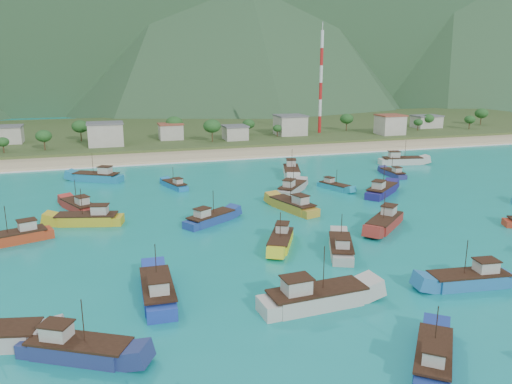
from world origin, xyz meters
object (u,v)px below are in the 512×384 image
object	(u,v)px
boat_1	(78,350)
boat_30	(291,172)
boat_16	(470,280)
boat_2	(158,292)
boat_7	(315,298)
boat_9	(393,174)
boat_5	(79,207)
boat_15	(281,241)
boat_23	(292,189)
boat_22	(14,238)
boat_27	(382,191)
boat_8	(175,186)
boat_12	(210,219)
boat_25	(88,220)
boat_13	(401,161)
boat_29	(97,177)
radio_tower	(321,83)
boat_31	(341,248)
boat_26	(293,206)
boat_18	(334,187)
boat_4	(433,359)
boat_14	(385,223)

from	to	relation	value
boat_1	boat_30	world-z (taller)	boat_30
boat_16	boat_2	bearing A→B (deg)	84.96
boat_7	boat_9	world-z (taller)	boat_7
boat_9	boat_30	size ratio (longest dim) A/B	0.69
boat_5	boat_15	bearing A→B (deg)	-69.13
boat_5	boat_23	distance (m)	45.61
boat_22	boat_27	xyz separation A→B (m)	(73.07, 9.37, 0.06)
boat_15	boat_22	xyz separation A→B (m)	(-40.76, 14.02, 0.11)
boat_8	boat_16	world-z (taller)	boat_16
boat_2	boat_5	size ratio (longest dim) A/B	1.10
boat_12	boat_25	world-z (taller)	boat_25
boat_13	boat_29	bearing A→B (deg)	-82.11
radio_tower	boat_31	bearing A→B (deg)	-112.84
boat_12	boat_29	bearing A→B (deg)	172.64
boat_2	boat_27	xyz separation A→B (m)	(53.19, 36.59, -0.03)
boat_23	boat_26	world-z (taller)	boat_26
boat_2	boat_25	xyz separation A→B (m)	(-8.59, 33.68, -0.03)
boat_12	boat_1	bearing A→B (deg)	-61.94
boat_27	boat_30	distance (m)	27.30
boat_27	boat_29	xyz separation A→B (m)	(-60.16, 32.93, 0.05)
boat_15	boat_31	bearing A→B (deg)	169.62
boat_15	boat_18	distance (m)	39.96
boat_9	boat_5	bearing A→B (deg)	-172.03
boat_13	boat_31	distance (m)	76.32
boat_1	boat_18	distance (m)	77.50
boat_7	boat_9	xyz separation A→B (m)	(48.66, 60.33, -0.46)
boat_27	boat_9	bearing A→B (deg)	101.22
boat_29	boat_9	bearing A→B (deg)	-72.99
boat_1	boat_13	xyz separation A→B (m)	(86.31, 76.37, 0.12)
boat_7	boat_8	distance (m)	64.60
boat_8	boat_1	bearing A→B (deg)	-124.72
boat_16	boat_26	size ratio (longest dim) A/B	0.95
boat_7	boat_27	size ratio (longest dim) A/B	1.19
boat_5	boat_9	bearing A→B (deg)	-18.30
boat_18	boat_22	distance (m)	67.70
boat_1	boat_23	world-z (taller)	boat_1
boat_4	boat_16	xyz separation A→B (m)	(15.69, 13.77, 0.09)
boat_12	boat_14	bearing A→B (deg)	35.54
radio_tower	boat_30	size ratio (longest dim) A/B	2.97
boat_2	boat_16	bearing A→B (deg)	-10.38
boat_8	boat_15	size ratio (longest dim) A/B	0.87
boat_29	radio_tower	bearing A→B (deg)	-26.63
boat_2	boat_4	xyz separation A→B (m)	(23.46, -22.13, -0.17)
boat_26	boat_25	bearing A→B (deg)	158.48
boat_13	boat_25	distance (m)	91.76
boat_1	boat_15	world-z (taller)	boat_1
boat_18	boat_29	size ratio (longest dim) A/B	0.71
boat_9	boat_12	xyz separation A→B (m)	(-53.68, -24.91, 0.18)
boat_2	boat_31	distance (m)	29.42
radio_tower	boat_1	size ratio (longest dim) A/B	3.39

